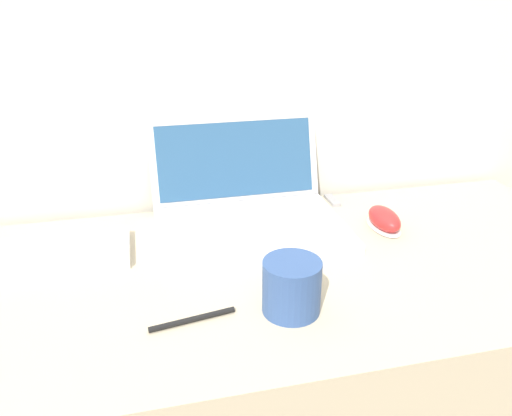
% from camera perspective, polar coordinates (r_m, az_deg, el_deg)
% --- Properties ---
extents(desk, '(1.25, 0.58, 0.73)m').
position_cam_1_polar(desk, '(1.16, 4.62, -21.94)').
color(desk, beige).
rests_on(desk, ground_plane).
extents(laptop, '(0.38, 0.33, 0.21)m').
position_cam_1_polar(laptop, '(1.05, -1.16, 0.31)').
color(laptop, silver).
rests_on(laptop, desk).
extents(drink_cup, '(0.09, 0.09, 0.09)m').
position_cam_1_polar(drink_cup, '(0.78, 4.10, -8.84)').
color(drink_cup, '#33518C').
rests_on(drink_cup, desk).
extents(computer_mouse, '(0.06, 0.11, 0.04)m').
position_cam_1_polar(computer_mouse, '(1.08, 14.44, -1.29)').
color(computer_mouse, white).
rests_on(computer_mouse, desk).
extents(external_keyboard, '(0.38, 0.14, 0.02)m').
position_cam_1_polar(external_keyboard, '(1.02, -25.01, -5.18)').
color(external_keyboard, silver).
rests_on(external_keyboard, desk).
extents(usb_stick, '(0.02, 0.06, 0.01)m').
position_cam_1_polar(usb_stick, '(1.19, 8.71, 0.88)').
color(usb_stick, '#99999E').
rests_on(usb_stick, desk).
extents(pen, '(0.13, 0.03, 0.01)m').
position_cam_1_polar(pen, '(0.78, -7.27, -12.51)').
color(pen, black).
rests_on(pen, desk).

